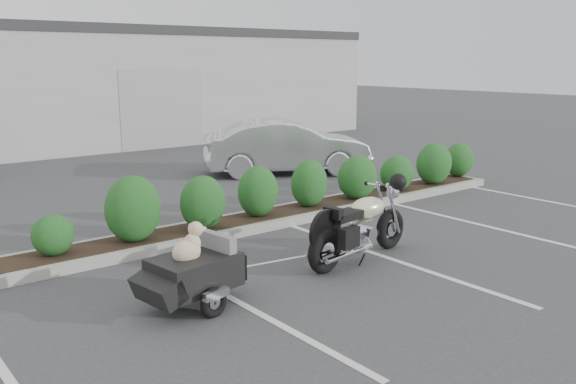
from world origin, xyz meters
TOP-DOWN VIEW (x-y plane):
  - ground at (0.00, 0.00)m, footprint 90.00×90.00m
  - planter_kerb at (1.00, 2.20)m, footprint 12.00×1.00m
  - motorcycle at (0.81, -0.36)m, footprint 2.21×0.85m
  - pet_trailer at (-1.98, -0.35)m, footprint 1.79×1.01m
  - sedan at (4.33, 5.83)m, footprint 4.44×3.33m

SIDE VIEW (x-z plane):
  - ground at x=0.00m, z-range 0.00..0.00m
  - planter_kerb at x=1.00m, z-range 0.00..0.15m
  - pet_trailer at x=-1.98m, z-range -0.08..0.97m
  - motorcycle at x=0.81m, z-range -0.13..1.15m
  - sedan at x=4.33m, z-range 0.00..1.40m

